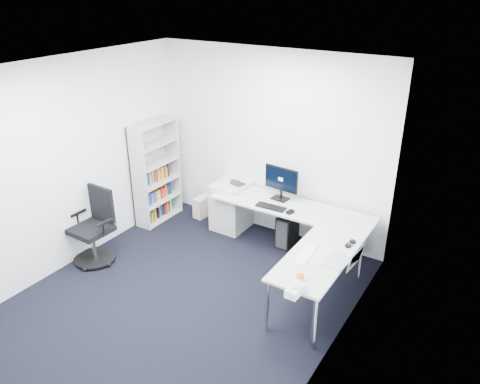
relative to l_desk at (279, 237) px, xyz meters
The scene contains 21 objects.
ground 1.54m from the l_desk, 111.45° to the right, with size 4.20×4.20×0.00m, color black.
ceiling 2.80m from the l_desk, 111.45° to the right, with size 4.20×4.20×0.00m, color white.
wall_back 1.35m from the l_desk, 128.16° to the left, with size 3.60×0.02×2.70m, color white.
wall_left 2.92m from the l_desk, 149.22° to the right, with size 0.02×4.20×2.70m, color white.
wall_right 2.13m from the l_desk, 48.24° to the right, with size 0.02×4.20×2.70m, color white.
l_desk is the anchor object (origin of this frame).
drawer_pedestal 1.13m from the l_desk, 156.44° to the left, with size 0.48×0.60×0.74m, color #BABCBD.
bookshelf 2.22m from the l_desk, behind, with size 0.31×0.79×1.59m, color #B8BABA, non-canonical shape.
task_chair 2.51m from the l_desk, 146.88° to the right, with size 0.57×0.57×1.02m, color black, non-canonical shape.
black_pc_tower 0.49m from the l_desk, 99.06° to the left, with size 0.21×0.48×0.47m, color black.
beige_pc_tower 1.71m from the l_desk, 162.76° to the left, with size 0.16×0.35×0.34m, color beige.
power_strip 0.83m from the l_desk, 59.54° to the left, with size 0.39×0.07×0.04m, color white.
monitor 0.76m from the l_desk, 116.84° to the left, with size 0.52×0.17×0.50m, color black, non-canonical shape.
black_keyboard 0.43m from the l_desk, 146.49° to the left, with size 0.41×0.15×0.02m, color black.
mouse 0.39m from the l_desk, 56.37° to the left, with size 0.07×0.11×0.04m, color black.
desk_phone 1.11m from the l_desk, 154.21° to the left, with size 0.19×0.19×0.13m, color #2C2C2E, non-canonical shape.
laptop 1.32m from the l_desk, 31.94° to the right, with size 0.33×0.32×0.23m, color silver, non-canonical shape.
white_keyboard 1.06m from the l_desk, 45.45° to the right, with size 0.13×0.44×0.01m, color white.
headphones 1.13m from the l_desk, 11.84° to the right, with size 0.11×0.18×0.05m, color black, non-canonical shape.
orange_fruit 1.49m from the l_desk, 54.18° to the right, with size 0.09×0.09×0.09m, color orange.
tissue_box 1.72m from the l_desk, 57.23° to the right, with size 0.12×0.24×0.08m, color white.
Camera 1 is at (3.00, -3.51, 3.53)m, focal length 35.00 mm.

